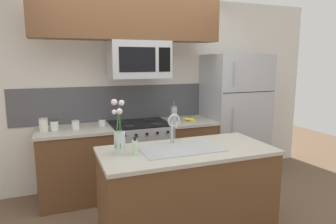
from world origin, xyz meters
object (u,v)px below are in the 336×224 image
object	(u,v)px
storage_jar_short	(76,125)
storage_jar_medium	(54,125)
refrigerator	(234,116)
microwave	(139,60)
stove_range	(140,157)
sink_faucet	(174,124)
banana_bunch	(190,119)
french_press	(174,113)
storage_jar_squat	(102,122)
storage_jar_tall	(44,125)
flower_vase	(119,138)
dish_soap_bottle	(135,147)

from	to	relation	value
storage_jar_short	storage_jar_medium	bearing A→B (deg)	174.26
refrigerator	storage_jar_short	bearing A→B (deg)	-178.62
microwave	storage_jar_short	distance (m)	1.12
stove_range	sink_faucet	xyz separation A→B (m)	(0.06, -1.05, 0.65)
banana_bunch	french_press	xyz separation A→B (m)	(-0.19, 0.12, 0.08)
storage_jar_squat	banana_bunch	distance (m)	1.18
storage_jar_short	microwave	bearing A→B (deg)	0.95
storage_jar_tall	storage_jar_squat	distance (m)	0.69
microwave	storage_jar_squat	xyz separation A→B (m)	(-0.48, 0.05, -0.78)
storage_jar_tall	french_press	bearing A→B (deg)	2.18
sink_faucet	flower_vase	xyz separation A→B (m)	(-0.57, -0.13, -0.05)
flower_vase	stove_range	bearing A→B (deg)	66.50
stove_range	french_press	world-z (taller)	french_press
french_press	dish_soap_bottle	bearing A→B (deg)	-124.53
storage_jar_squat	microwave	bearing A→B (deg)	-6.00
storage_jar_squat	storage_jar_short	bearing A→B (deg)	-168.89
storage_jar_squat	french_press	size ratio (longest dim) A/B	0.38
flower_vase	dish_soap_bottle	bearing A→B (deg)	-30.22
sink_faucet	dish_soap_bottle	distance (m)	0.51
refrigerator	banana_bunch	bearing A→B (deg)	-173.95
microwave	storage_jar_medium	world-z (taller)	microwave
stove_range	flower_vase	distance (m)	1.41
stove_range	storage_jar_tall	distance (m)	1.28
microwave	dish_soap_bottle	size ratio (longest dim) A/B	4.51
sink_faucet	stove_range	bearing A→B (deg)	93.15
french_press	sink_faucet	size ratio (longest dim) A/B	0.87
storage_jar_squat	french_press	xyz separation A→B (m)	(0.99, 0.03, 0.05)
refrigerator	storage_jar_tall	distance (m)	2.62
french_press	storage_jar_short	bearing A→B (deg)	-175.90
storage_jar_tall	microwave	bearing A→B (deg)	-0.84
stove_range	refrigerator	world-z (taller)	refrigerator
stove_range	storage_jar_medium	bearing A→B (deg)	-179.44
stove_range	storage_jar_squat	bearing A→B (deg)	176.47
microwave	storage_jar_squat	bearing A→B (deg)	174.00
french_press	flower_vase	distance (m)	1.60
stove_range	banana_bunch	xyz separation A→B (m)	(0.70, -0.06, 0.47)
microwave	storage_jar_short	bearing A→B (deg)	-179.05
sink_faucet	storage_jar_medium	bearing A→B (deg)	136.87
stove_range	flower_vase	bearing A→B (deg)	-113.50
stove_range	dish_soap_bottle	xyz separation A→B (m)	(-0.39, -1.24, 0.52)
storage_jar_tall	french_press	world-z (taller)	french_press
flower_vase	storage_jar_tall	bearing A→B (deg)	119.24
stove_range	storage_jar_tall	size ratio (longest dim) A/B	5.96
banana_bunch	french_press	distance (m)	0.24
banana_bunch	sink_faucet	world-z (taller)	sink_faucet
banana_bunch	french_press	size ratio (longest dim) A/B	0.72
banana_bunch	refrigerator	bearing A→B (deg)	6.05
french_press	sink_faucet	distance (m)	1.20
storage_jar_tall	storage_jar_short	distance (m)	0.36
storage_jar_short	dish_soap_bottle	world-z (taller)	dish_soap_bottle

